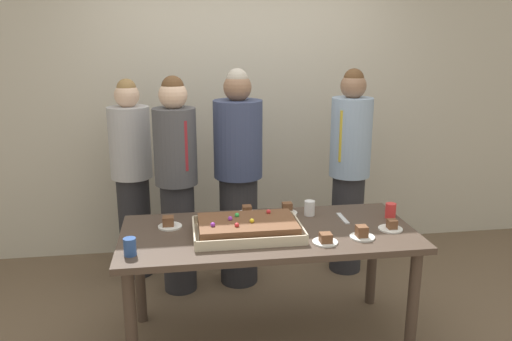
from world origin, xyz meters
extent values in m
plane|color=brown|center=(0.00, 0.00, 0.00)|extent=(12.00, 12.00, 0.00)
cube|color=beige|center=(0.00, 1.60, 1.50)|extent=(8.00, 0.12, 3.00)
cube|color=#47382D|center=(0.00, 0.00, 0.73)|extent=(1.82, 0.82, 0.04)
cylinder|color=#47382D|center=(-0.83, -0.33, 0.35)|extent=(0.07, 0.07, 0.71)
cylinder|color=#47382D|center=(0.83, -0.33, 0.35)|extent=(0.07, 0.07, 0.71)
cylinder|color=#47382D|center=(-0.83, 0.33, 0.35)|extent=(0.07, 0.07, 0.71)
cylinder|color=#47382D|center=(0.83, 0.33, 0.35)|extent=(0.07, 0.07, 0.71)
cube|color=beige|center=(-0.14, -0.04, 0.75)|extent=(0.66, 0.43, 0.01)
cube|color=beige|center=(-0.14, -0.26, 0.79)|extent=(0.66, 0.01, 0.05)
cube|color=beige|center=(-0.14, 0.17, 0.79)|extent=(0.66, 0.01, 0.05)
cube|color=beige|center=(-0.46, -0.04, 0.79)|extent=(0.01, 0.43, 0.05)
cube|color=beige|center=(0.19, -0.04, 0.79)|extent=(0.01, 0.43, 0.05)
cube|color=brown|center=(-0.14, -0.04, 0.80)|extent=(0.59, 0.36, 0.08)
sphere|color=purple|center=(-0.24, -0.02, 0.85)|extent=(0.03, 0.03, 0.03)
sphere|color=red|center=(0.01, 0.07, 0.85)|extent=(0.03, 0.03, 0.03)
sphere|color=yellow|center=(-0.11, -0.08, 0.85)|extent=(0.03, 0.03, 0.03)
sphere|color=green|center=(-0.19, 0.04, 0.85)|extent=(0.03, 0.03, 0.03)
sphere|color=red|center=(-0.21, -0.14, 0.85)|extent=(0.03, 0.03, 0.03)
sphere|color=purple|center=(-0.35, -0.11, 0.85)|extent=(0.03, 0.03, 0.03)
cylinder|color=white|center=(0.18, 0.29, 0.75)|extent=(0.15, 0.15, 0.01)
cube|color=brown|center=(0.18, 0.29, 0.79)|extent=(0.07, 0.06, 0.07)
cylinder|color=white|center=(-0.09, 0.31, 0.75)|extent=(0.15, 0.15, 0.01)
cube|color=brown|center=(-0.09, 0.31, 0.79)|extent=(0.06, 0.07, 0.05)
cylinder|color=white|center=(-0.61, 0.15, 0.75)|extent=(0.15, 0.15, 0.01)
cube|color=brown|center=(-0.62, 0.16, 0.79)|extent=(0.07, 0.07, 0.06)
cylinder|color=white|center=(0.54, -0.20, 0.75)|extent=(0.15, 0.15, 0.01)
cube|color=brown|center=(0.53, -0.20, 0.79)|extent=(0.06, 0.07, 0.07)
cylinder|color=white|center=(0.76, -0.10, 0.75)|extent=(0.15, 0.15, 0.01)
cube|color=brown|center=(0.76, -0.10, 0.79)|extent=(0.06, 0.06, 0.06)
cylinder|color=white|center=(0.30, -0.24, 0.75)|extent=(0.15, 0.15, 0.01)
cube|color=brown|center=(0.29, -0.25, 0.79)|extent=(0.07, 0.07, 0.05)
cylinder|color=red|center=(0.84, 0.11, 0.80)|extent=(0.07, 0.07, 0.10)
cylinder|color=#2D5199|center=(-0.82, -0.25, 0.80)|extent=(0.07, 0.07, 0.10)
cylinder|color=white|center=(0.32, 0.24, 0.80)|extent=(0.07, 0.07, 0.10)
cube|color=silver|center=(0.52, 0.13, 0.75)|extent=(0.03, 0.20, 0.01)
cylinder|color=#28282D|center=(-0.56, 0.76, 0.43)|extent=(0.25, 0.25, 0.86)
cylinder|color=#4C4C51|center=(-0.56, 0.76, 1.14)|extent=(0.31, 0.31, 0.56)
cube|color=maroon|center=(-0.49, 0.63, 1.17)|extent=(0.04, 0.02, 0.36)
sphere|color=beige|center=(-0.56, 0.76, 1.51)|extent=(0.21, 0.21, 0.21)
sphere|color=brown|center=(-0.56, 0.76, 1.57)|extent=(0.16, 0.16, 0.16)
cylinder|color=#28282D|center=(-0.09, 0.82, 0.44)|extent=(0.30, 0.30, 0.88)
cylinder|color=#384266|center=(-0.09, 0.82, 1.17)|extent=(0.37, 0.37, 0.58)
sphere|color=#8C664C|center=(-0.09, 0.82, 1.55)|extent=(0.21, 0.21, 0.21)
sphere|color=#B2A899|center=(-0.09, 0.82, 1.61)|extent=(0.16, 0.16, 0.16)
cylinder|color=#28282D|center=(0.82, 0.90, 0.41)|extent=(0.26, 0.26, 0.83)
cylinder|color=#93ADCC|center=(0.82, 0.90, 1.14)|extent=(0.33, 0.33, 0.63)
cube|color=gold|center=(0.71, 0.79, 1.17)|extent=(0.04, 0.02, 0.40)
sphere|color=#8C664C|center=(0.82, 0.90, 1.55)|extent=(0.20, 0.20, 0.20)
sphere|color=brown|center=(0.82, 0.90, 1.60)|extent=(0.16, 0.16, 0.16)
cylinder|color=#28282D|center=(-0.91, 1.09, 0.42)|extent=(0.26, 0.26, 0.83)
cylinder|color=#B2B2B7|center=(-0.91, 1.09, 1.11)|extent=(0.32, 0.32, 0.56)
sphere|color=beige|center=(-0.91, 1.09, 1.48)|extent=(0.19, 0.19, 0.19)
sphere|color=olive|center=(-0.91, 1.09, 1.53)|extent=(0.15, 0.15, 0.15)
camera|label=1|loc=(-0.51, -2.89, 1.91)|focal=35.41mm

